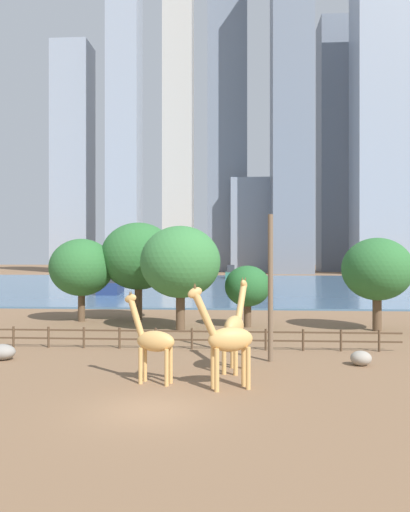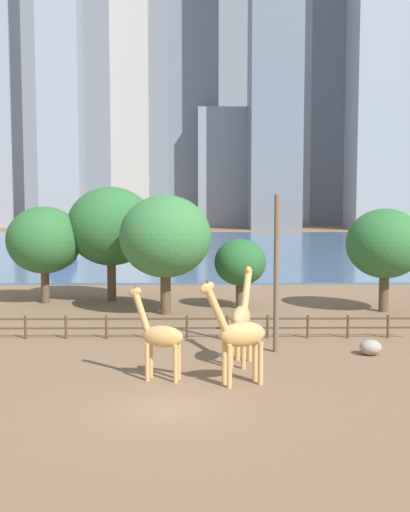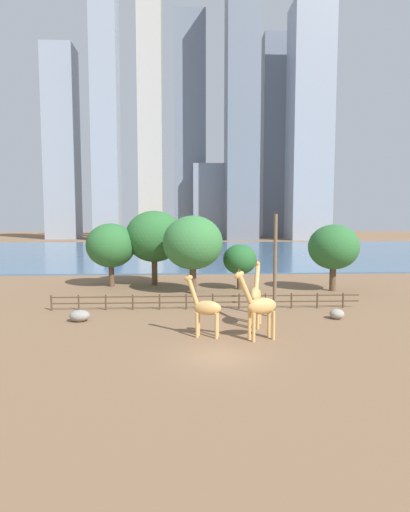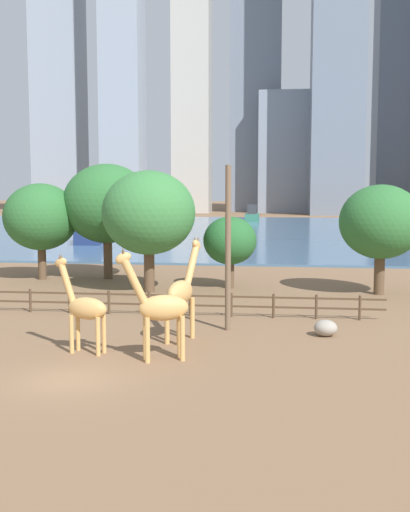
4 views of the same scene
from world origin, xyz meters
The scene contains 24 objects.
ground_plane centered at (0.00, 80.00, 0.00)m, with size 400.00×400.00×0.00m, color brown.
harbor_water centered at (0.00, 77.00, 0.10)m, with size 180.00×86.00×0.20m, color #476B8C.
giraffe_tall centered at (3.13, 6.57, 2.22)m, with size 1.46×3.37×4.62m.
giraffe_companion centered at (-0.55, 3.85, 1.92)m, with size 2.51×1.10×4.14m.
giraffe_young centered at (2.79, 3.08, 2.15)m, with size 3.00×1.51×4.58m.
utility_pole centered at (5.04, 8.85, 3.99)m, with size 0.28×0.28×7.98m, color brown.
boulder_near_fence centered at (-9.69, 8.25, 0.43)m, with size 1.50×1.16×0.87m, color gray.
boulder_by_pole centered at (9.70, 8.14, 0.38)m, with size 1.09×1.02×0.77m, color gray.
enclosure_fence centered at (-0.27, 12.00, 0.76)m, with size 26.12×0.14×1.30m.
tree_left_large centered at (13.87, 20.38, 4.68)m, with size 5.30×5.30×7.10m.
tree_center_broad centered at (-10.31, 24.25, 4.69)m, with size 5.54×5.54×7.20m.
tree_right_tall centered at (-1.11, 19.55, 5.23)m, with size 6.13×6.13×8.02m.
tree_left_small centered at (-5.50, 25.25, 5.66)m, with size 6.60×6.60×8.66m.
tree_right_small centered at (4.05, 21.79, 3.25)m, with size 3.66×3.66×4.93m.
boat_ferry centered at (1.62, 103.53, 1.29)m, with size 2.75×7.36×3.22m.
boat_sailboat centered at (-15.24, 53.23, 1.43)m, with size 3.87×8.54×3.64m.
skyline_tower_needle centered at (47.25, 139.23, 45.85)m, with size 15.76×14.38×91.69m, color #939EAD.
skyline_block_central centered at (-16.58, 147.94, 50.22)m, with size 9.81×8.32×100.44m, color #B7B2A8.
skyline_tower_glass centered at (20.28, 140.77, 54.01)m, with size 12.63×14.50×108.02m, color slate.
skyline_block_left centered at (-0.27, 159.44, 48.25)m, with size 13.67×13.01×96.50m, color slate.
skyline_block_right centered at (37.59, 162.68, 44.65)m, with size 10.64×12.98×89.31m, color slate.
skyline_tower_short centered at (-33.46, 141.33, 52.11)m, with size 10.15×10.05×104.22m, color #939EAD.
skyline_block_wide centered at (-53.95, 151.66, 39.55)m, with size 12.65×11.63×79.10m, color #939EAD.
skyline_tower_far centered at (9.16, 151.68, 15.76)m, with size 16.33×12.06×31.51m, color gray.
Camera 1 is at (3.25, -18.34, 5.76)m, focal length 35.00 mm.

